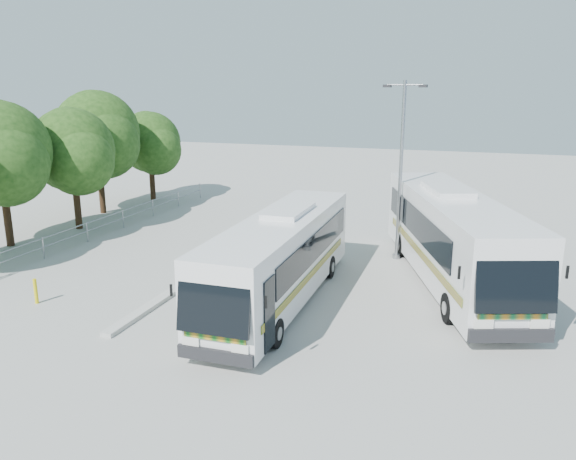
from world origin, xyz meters
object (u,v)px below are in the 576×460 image
at_px(bollard, 36,291).
at_px(coach_main, 281,257).
at_px(tree_far_c, 73,150).
at_px(lamppost, 401,163).
at_px(tree_far_e, 151,142).
at_px(coach_adjacent, 452,236).
at_px(tree_far_d, 98,133).
at_px(tree_far_b, 0,152).

bearing_deg(bollard, coach_main, 20.13).
xyz_separation_m(tree_far_c, lamppost, (17.11, 0.12, 0.04)).
bearing_deg(tree_far_e, lamppost, -24.64).
height_order(tree_far_e, lamppost, lamppost).
xyz_separation_m(tree_far_c, bollard, (5.72, -9.49, -3.80)).
xyz_separation_m(tree_far_c, tree_far_e, (-0.51, 8.20, -0.37)).
bearing_deg(lamppost, coach_adjacent, -33.83).
xyz_separation_m(tree_far_e, lamppost, (17.61, -8.08, 0.41)).
distance_m(tree_far_d, coach_adjacent, 21.78).
relative_size(tree_far_c, coach_adjacent, 0.52).
bearing_deg(tree_far_d, lamppost, -11.07).
xyz_separation_m(tree_far_d, lamppost, (18.30, -3.58, -0.52)).
relative_size(tree_far_c, tree_far_e, 1.10).
xyz_separation_m(tree_far_b, tree_far_d, (-0.30, 7.60, 0.25)).
xyz_separation_m(tree_far_d, coach_adjacent, (20.72, -6.06, -2.92)).
bearing_deg(tree_far_b, tree_far_c, 77.09).
bearing_deg(lamppost, coach_main, -103.88).
bearing_deg(bollard, tree_far_b, 139.81).
bearing_deg(bollard, tree_far_c, 121.10).
height_order(tree_far_e, bollard, tree_far_e).
distance_m(tree_far_d, lamppost, 18.65).
bearing_deg(tree_far_b, lamppost, 12.59).
relative_size(tree_far_c, coach_main, 0.58).
bearing_deg(tree_far_c, coach_main, -24.96).
bearing_deg(lamppost, tree_far_e, 167.16).
relative_size(tree_far_c, tree_far_d, 0.88).
bearing_deg(coach_main, tree_far_c, 154.24).
distance_m(tree_far_b, tree_far_e, 12.13).
bearing_deg(tree_far_b, tree_far_e, 88.17).
xyz_separation_m(tree_far_d, tree_far_e, (0.68, 4.50, -0.93)).
xyz_separation_m(coach_main, lamppost, (3.18, 6.61, 2.61)).
height_order(coach_main, coach_adjacent, coach_adjacent).
bearing_deg(tree_far_b, bollard, -40.19).
relative_size(tree_far_e, coach_main, 0.53).
bearing_deg(lamppost, tree_far_d, -179.26).
bearing_deg(coach_adjacent, tree_far_d, 144.01).
bearing_deg(tree_far_c, tree_far_e, 93.54).
bearing_deg(tree_far_d, tree_far_c, -72.17).
bearing_deg(tree_far_c, lamppost, 0.41).
relative_size(tree_far_c, bollard, 7.07).
relative_size(lamppost, bollard, 8.48).
xyz_separation_m(tree_far_b, tree_far_c, (0.89, 3.90, -0.31)).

